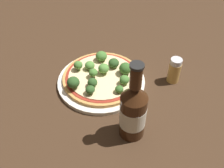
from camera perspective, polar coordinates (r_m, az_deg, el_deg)
The scene contains 17 objects.
ground_plane at distance 0.78m, azimuth -2.13°, elevation 0.51°, with size 3.00×3.00×0.00m, color #3D2819.
plate at distance 0.77m, azimuth -2.52°, elevation 0.69°, with size 0.26×0.26×0.01m.
pizza at distance 0.77m, azimuth -2.39°, elevation 1.45°, with size 0.23×0.23×0.01m.
broccoli_floret_0 at distance 0.71m, azimuth 1.59°, elevation -1.13°, with size 0.02×0.02×0.02m.
broccoli_floret_1 at distance 0.70m, azimuth -4.77°, elevation -1.22°, with size 0.03×0.03×0.02m.
broccoli_floret_2 at distance 0.76m, azimuth 2.92°, elevation 3.41°, with size 0.04×0.04×0.04m.
broccoli_floret_3 at distance 0.78m, azimuth -7.39°, elevation 4.09°, with size 0.03×0.03×0.03m.
broccoli_floret_4 at distance 0.72m, azimuth 2.59°, elevation 0.76°, with size 0.03×0.03×0.03m.
broccoli_floret_5 at distance 0.76m, azimuth -1.50°, elevation 3.30°, with size 0.03×0.03×0.03m.
broccoli_floret_6 at distance 0.81m, azimuth -2.33°, elevation 6.09°, with size 0.04×0.04×0.03m.
broccoli_floret_7 at distance 0.78m, azimuth 0.38°, elevation 4.59°, with size 0.03×0.03×0.03m.
broccoli_floret_8 at distance 0.72m, azimuth -4.49°, elevation 0.41°, with size 0.03×0.03×0.03m.
broccoli_floret_9 at distance 0.78m, azimuth -4.86°, elevation 4.04°, with size 0.03×0.03×0.03m.
broccoli_floret_10 at distance 0.75m, azimuth -4.12°, elevation 2.53°, with size 0.03×0.03×0.03m.
broccoli_floret_11 at distance 0.72m, azimuth -8.44°, elevation 0.35°, with size 0.04×0.04×0.03m.
beer_bottle at distance 0.60m, azimuth 4.62°, elevation -5.87°, with size 0.06×0.06×0.22m.
pepper_shaker at distance 0.78m, azimuth 13.44°, elevation 2.89°, with size 0.03×0.03×0.08m.
Camera 1 is at (0.30, -0.48, 0.53)m, focal length 42.00 mm.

